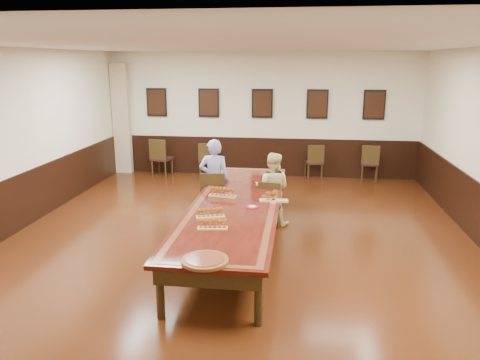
# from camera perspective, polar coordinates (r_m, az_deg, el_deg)

# --- Properties ---
(floor) EXTENTS (8.00, 10.00, 0.02)m
(floor) POSITION_cam_1_polar(r_m,az_deg,el_deg) (7.80, -0.48, -8.12)
(floor) COLOR black
(floor) RESTS_ON ground
(ceiling) EXTENTS (8.00, 10.00, 0.02)m
(ceiling) POSITION_cam_1_polar(r_m,az_deg,el_deg) (7.21, -0.53, 16.24)
(ceiling) COLOR white
(ceiling) RESTS_ON floor
(wall_back) EXTENTS (8.00, 0.02, 3.20)m
(wall_back) POSITION_cam_1_polar(r_m,az_deg,el_deg) (12.27, 2.74, 7.94)
(wall_back) COLOR beige
(wall_back) RESTS_ON floor
(wall_front) EXTENTS (8.00, 0.02, 3.20)m
(wall_front) POSITION_cam_1_polar(r_m,az_deg,el_deg) (2.72, -15.78, -16.62)
(wall_front) COLOR beige
(wall_front) RESTS_ON floor
(chair_man) EXTENTS (0.49, 0.53, 0.98)m
(chair_man) POSITION_cam_1_polar(r_m,az_deg,el_deg) (8.86, -3.19, -1.94)
(chair_man) COLOR black
(chair_man) RESTS_ON floor
(chair_woman) EXTENTS (0.47, 0.50, 0.87)m
(chair_woman) POSITION_cam_1_polar(r_m,az_deg,el_deg) (8.62, 3.79, -2.80)
(chair_woman) COLOR black
(chair_woman) RESTS_ON floor
(spare_chair_a) EXTENTS (0.56, 0.59, 1.00)m
(spare_chair_a) POSITION_cam_1_polar(r_m,az_deg,el_deg) (12.48, -9.51, 2.75)
(spare_chair_a) COLOR black
(spare_chair_a) RESTS_ON floor
(spare_chair_b) EXTENTS (0.52, 0.55, 0.91)m
(spare_chair_b) POSITION_cam_1_polar(r_m,az_deg,el_deg) (12.30, -4.10, 2.53)
(spare_chair_b) COLOR black
(spare_chair_b) RESTS_ON floor
(spare_chair_c) EXTENTS (0.50, 0.53, 0.91)m
(spare_chair_c) POSITION_cam_1_polar(r_m,az_deg,el_deg) (12.21, 9.00, 2.29)
(spare_chair_c) COLOR black
(spare_chair_c) RESTS_ON floor
(spare_chair_d) EXTENTS (0.47, 0.51, 0.92)m
(spare_chair_d) POSITION_cam_1_polar(r_m,az_deg,el_deg) (12.32, 15.53, 2.09)
(spare_chair_d) COLOR black
(spare_chair_d) RESTS_ON floor
(person_man) EXTENTS (0.60, 0.42, 1.56)m
(person_man) POSITION_cam_1_polar(r_m,az_deg,el_deg) (8.88, -3.14, 0.05)
(person_man) COLOR #475CB3
(person_man) RESTS_ON floor
(person_woman) EXTENTS (0.74, 0.62, 1.36)m
(person_woman) POSITION_cam_1_polar(r_m,az_deg,el_deg) (8.64, 3.95, -1.08)
(person_woman) COLOR #ECE093
(person_woman) RESTS_ON floor
(pink_phone) EXTENTS (0.08, 0.15, 0.01)m
(pink_phone) POSITION_cam_1_polar(r_m,az_deg,el_deg) (7.56, 4.10, -2.73)
(pink_phone) COLOR #EF4FA6
(pink_phone) RESTS_ON conference_table
(curtain) EXTENTS (0.45, 0.18, 2.90)m
(curtain) POSITION_cam_1_polar(r_m,az_deg,el_deg) (12.96, -14.24, 7.19)
(curtain) COLOR tan
(curtain) RESTS_ON floor
(wainscoting) EXTENTS (8.00, 10.00, 1.00)m
(wainscoting) POSITION_cam_1_polar(r_m,az_deg,el_deg) (7.62, -0.49, -4.57)
(wainscoting) COLOR black
(wainscoting) RESTS_ON floor
(conference_table) EXTENTS (1.40, 5.00, 0.76)m
(conference_table) POSITION_cam_1_polar(r_m,az_deg,el_deg) (7.59, -0.49, -3.78)
(conference_table) COLOR black
(conference_table) RESTS_ON floor
(posters) EXTENTS (6.14, 0.04, 0.74)m
(posters) POSITION_cam_1_polar(r_m,az_deg,el_deg) (12.16, 2.73, 9.31)
(posters) COLOR black
(posters) RESTS_ON wall_back
(flight_a) EXTENTS (0.48, 0.23, 0.17)m
(flight_a) POSITION_cam_1_polar(r_m,az_deg,el_deg) (7.83, -2.13, -1.52)
(flight_a) COLOR #B0844A
(flight_a) RESTS_ON conference_table
(flight_b) EXTENTS (0.48, 0.18, 0.17)m
(flight_b) POSITION_cam_1_polar(r_m,az_deg,el_deg) (7.60, 4.03, -2.05)
(flight_b) COLOR #B0844A
(flight_b) RESTS_ON conference_table
(flight_c) EXTENTS (0.43, 0.25, 0.16)m
(flight_c) POSITION_cam_1_polar(r_m,az_deg,el_deg) (6.83, -3.62, -4.04)
(flight_c) COLOR #B0844A
(flight_c) RESTS_ON conference_table
(flight_d) EXTENTS (0.43, 0.18, 0.15)m
(flight_d) POSITION_cam_1_polar(r_m,az_deg,el_deg) (6.37, -3.38, -5.41)
(flight_d) COLOR #B0844A
(flight_d) RESTS_ON conference_table
(red_plate_grp) EXTENTS (0.20, 0.20, 0.03)m
(red_plate_grp) POSITION_cam_1_polar(r_m,az_deg,el_deg) (7.29, 1.50, -3.31)
(red_plate_grp) COLOR #AA0B28
(red_plate_grp) RESTS_ON conference_table
(carved_platter) EXTENTS (0.64, 0.64, 0.04)m
(carved_platter) POSITION_cam_1_polar(r_m,az_deg,el_deg) (5.41, -4.29, -9.74)
(carved_platter) COLOR #5D2D12
(carved_platter) RESTS_ON conference_table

